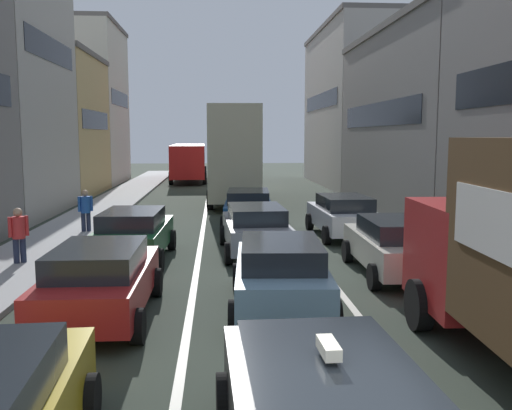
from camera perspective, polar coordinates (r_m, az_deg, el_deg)
The scene contains 15 objects.
sidewalk_left at distance 24.95m, azimuth -16.86°, elevation -1.35°, with size 2.60×64.00×0.14m, color #A5A5A5.
lane_stripe_left at distance 24.33m, azimuth -5.30°, elevation -1.44°, with size 0.16×60.00×0.01m, color silver.
lane_stripe_right at distance 24.48m, azimuth 2.68°, elevation -1.36°, with size 0.16×60.00×0.01m, color silver.
building_row_right at distance 29.28m, azimuth 18.40°, elevation 9.42°, with size 7.20×43.90×11.41m.
sedan_centre_lane_second at distance 11.59m, azimuth 2.53°, elevation -6.92°, with size 2.26×4.40×1.49m.
wagon_left_lane_second at distance 11.44m, azimuth -15.68°, elevation -7.38°, with size 2.07×4.31×1.49m.
hatchback_centre_lane_third at distance 17.06m, azimuth -0.03°, elevation -2.37°, with size 2.21×4.37×1.49m.
sedan_left_lane_third at distance 16.48m, azimuth -12.45°, elevation -2.88°, with size 2.18×4.36×1.49m.
coupe_centre_lane_fourth at distance 22.00m, azimuth -0.81°, elevation -0.23°, with size 2.26×4.40×1.49m.
sedan_right_lane_behind_truck at distance 14.90m, azimuth 14.11°, elevation -3.98°, with size 2.13×4.33×1.49m.
wagon_right_lane_far at distance 20.17m, azimuth 8.93°, elevation -0.99°, with size 2.17×4.35×1.49m.
bus_mid_queue_primary at distance 30.38m, azimuth -2.11°, elevation 5.64°, with size 3.10×10.59×5.06m.
bus_far_queue_secondary at distance 44.85m, azimuth -6.91°, elevation 4.69°, with size 2.98×10.55×2.90m.
pedestrian_mid_sidewalk at distance 16.53m, azimuth -23.15°, elevation -2.73°, with size 0.47×0.35×1.66m.
pedestrian_far_sidewalk at distance 21.16m, azimuth -17.08°, elevation -0.43°, with size 0.49×0.34×1.66m.
Camera 1 is at (-1.11, -4.05, 3.60)m, focal length 39.01 mm.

